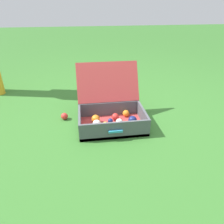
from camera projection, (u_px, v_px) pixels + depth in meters
name	position (u px, v px, depth m)	size (l,w,h in m)	color
ground_plane	(120.00, 124.00, 1.84)	(16.00, 16.00, 0.00)	#336B28
open_suitcase	(111.00, 112.00, 1.81)	(0.56, 0.57, 0.48)	#B23838
stray_ball_on_grass	(64.00, 116.00, 1.90)	(0.06, 0.06, 0.06)	red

